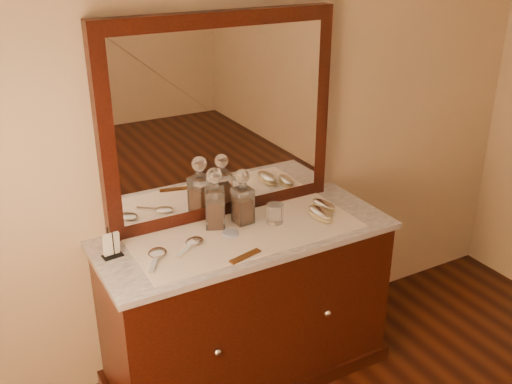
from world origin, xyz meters
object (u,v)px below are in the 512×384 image
(dresser_cabinet, at_px, (247,308))
(decanter_right, at_px, (243,202))
(pin_dish, at_px, (231,233))
(brush_near, at_px, (321,214))
(hand_mirror_outer, at_px, (157,255))
(comb, at_px, (245,256))
(decanter_left, at_px, (215,204))
(brush_far, at_px, (324,205))
(hand_mirror_inner, at_px, (193,243))
(mirror_frame, at_px, (221,119))
(napkin_rack, at_px, (111,246))

(dresser_cabinet, relative_size, decanter_right, 4.94)
(pin_dish, bearing_deg, brush_near, -8.15)
(dresser_cabinet, distance_m, hand_mirror_outer, 0.65)
(decanter_right, relative_size, brush_near, 1.59)
(comb, xyz_separation_m, decanter_left, (0.01, 0.33, 0.11))
(brush_far, relative_size, hand_mirror_outer, 0.76)
(dresser_cabinet, distance_m, decanter_right, 0.56)
(comb, distance_m, decanter_left, 0.35)
(decanter_left, height_order, brush_far, decanter_left)
(comb, height_order, hand_mirror_inner, hand_mirror_inner)
(pin_dish, bearing_deg, dresser_cabinet, -3.34)
(decanter_right, relative_size, hand_mirror_outer, 1.34)
(comb, distance_m, brush_far, 0.63)
(mirror_frame, height_order, decanter_left, mirror_frame)
(mirror_frame, xyz_separation_m, pin_dish, (-0.08, -0.24, -0.49))
(comb, height_order, hand_mirror_outer, hand_mirror_outer)
(pin_dish, distance_m, decanter_right, 0.17)
(dresser_cabinet, xyz_separation_m, decanter_left, (-0.10, 0.12, 0.56))
(napkin_rack, height_order, brush_far, napkin_rack)
(brush_near, bearing_deg, decanter_left, 159.91)
(pin_dish, distance_m, decanter_left, 0.16)
(dresser_cabinet, bearing_deg, napkin_rack, 172.16)
(hand_mirror_outer, bearing_deg, brush_far, 2.40)
(napkin_rack, bearing_deg, brush_near, -8.34)
(dresser_cabinet, relative_size, mirror_frame, 1.17)
(decanter_left, bearing_deg, comb, -92.20)
(mirror_frame, bearing_deg, brush_near, -38.18)
(pin_dish, bearing_deg, decanter_right, 36.92)
(comb, bearing_deg, brush_near, 2.66)
(napkin_rack, relative_size, hand_mirror_outer, 0.63)
(dresser_cabinet, relative_size, comb, 8.39)
(dresser_cabinet, relative_size, hand_mirror_outer, 6.62)
(dresser_cabinet, xyz_separation_m, napkin_rack, (-0.63, 0.09, 0.49))
(brush_near, bearing_deg, dresser_cabinet, 170.87)
(napkin_rack, distance_m, hand_mirror_inner, 0.36)
(decanter_left, distance_m, brush_far, 0.59)
(brush_near, distance_m, hand_mirror_inner, 0.67)
(mirror_frame, xyz_separation_m, brush_near, (0.39, -0.31, -0.47))
(pin_dish, height_order, napkin_rack, napkin_rack)
(pin_dish, distance_m, comb, 0.22)
(pin_dish, distance_m, hand_mirror_outer, 0.38)
(mirror_frame, xyz_separation_m, comb, (-0.12, -0.46, -0.49))
(pin_dish, height_order, decanter_left, decanter_left)
(comb, relative_size, napkin_rack, 1.25)
(napkin_rack, bearing_deg, decanter_right, 0.23)
(decanter_left, bearing_deg, dresser_cabinet, -48.52)
(decanter_right, bearing_deg, napkin_rack, -179.77)
(napkin_rack, distance_m, hand_mirror_outer, 0.20)
(hand_mirror_outer, bearing_deg, hand_mirror_inner, 7.14)
(dresser_cabinet, bearing_deg, decanter_left, 131.48)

